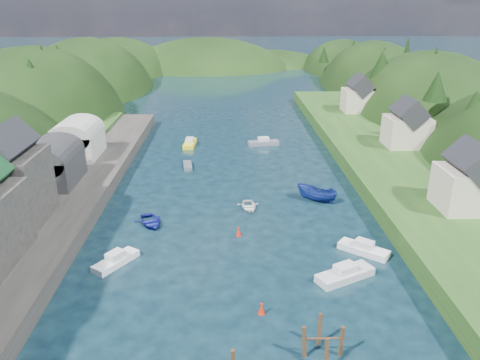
{
  "coord_description": "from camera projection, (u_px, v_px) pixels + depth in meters",
  "views": [
    {
      "loc": [
        -1.55,
        -28.62,
        25.71
      ],
      "look_at": [
        0.0,
        28.0,
        4.0
      ],
      "focal_mm": 35.0,
      "sensor_mm": 36.0,
      "label": 1
    }
  ],
  "objects": [
    {
      "name": "ground",
      "position": [
        237.0,
        157.0,
        82.63
      ],
      "size": [
        600.0,
        600.0,
        0.0
      ],
      "primitive_type": "plane",
      "color": "black",
      "rests_on": "ground"
    },
    {
      "name": "hillside_left",
      "position": [
        39.0,
        158.0,
        107.68
      ],
      "size": [
        44.0,
        245.56,
        52.0
      ],
      "color": "black",
      "rests_on": "ground"
    },
    {
      "name": "hillside_right",
      "position": [
        426.0,
        152.0,
        109.77
      ],
      "size": [
        36.0,
        245.56,
        48.0
      ],
      "color": "black",
      "rests_on": "ground"
    },
    {
      "name": "far_hills",
      "position": [
        234.0,
        91.0,
        202.27
      ],
      "size": [
        103.0,
        68.0,
        44.0
      ],
      "color": "black",
      "rests_on": "ground"
    },
    {
      "name": "hill_trees",
      "position": [
        236.0,
        80.0,
        92.16
      ],
      "size": [
        91.84,
        147.53,
        12.29
      ],
      "color": "black",
      "rests_on": "ground"
    },
    {
      "name": "quay_left",
      "position": [
        33.0,
        231.0,
        53.65
      ],
      "size": [
        12.0,
        110.0,
        2.0
      ],
      "primitive_type": "cube",
      "color": "#2D2B28",
      "rests_on": "ground"
    },
    {
      "name": "boat_sheds",
      "position": [
        64.0,
        147.0,
        69.81
      ],
      "size": [
        7.0,
        21.0,
        7.5
      ],
      "color": "#2D2D30",
      "rests_on": "quay_left"
    },
    {
      "name": "terrace_right",
      "position": [
        397.0,
        168.0,
        73.5
      ],
      "size": [
        16.0,
        120.0,
        2.4
      ],
      "primitive_type": "cube",
      "color": "#234719",
      "rests_on": "ground"
    },
    {
      "name": "right_bank_cottages",
      "position": [
        401.0,
        126.0,
        79.7
      ],
      "size": [
        9.0,
        59.24,
        8.41
      ],
      "color": "beige",
      "rests_on": "terrace_right"
    },
    {
      "name": "piling_cluster_far",
      "position": [
        323.0,
        344.0,
        35.79
      ],
      "size": [
        3.4,
        3.15,
        3.42
      ],
      "color": "#382314",
      "rests_on": "ground"
    },
    {
      "name": "channel_buoy_near",
      "position": [
        262.0,
        309.0,
        40.98
      ],
      "size": [
        0.7,
        0.7,
        1.1
      ],
      "color": "#AF200E",
      "rests_on": "ground"
    },
    {
      "name": "channel_buoy_far",
      "position": [
        239.0,
        232.0,
        54.68
      ],
      "size": [
        0.7,
        0.7,
        1.1
      ],
      "color": "#AF200E",
      "rests_on": "ground"
    },
    {
      "name": "moored_boats",
      "position": [
        236.0,
        242.0,
        52.07
      ],
      "size": [
        34.45,
        75.42,
        2.23
      ],
      "color": "yellow",
      "rests_on": "ground"
    }
  ]
}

